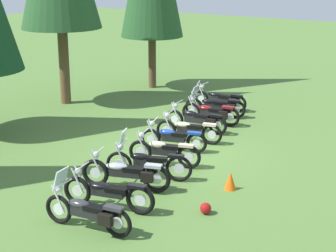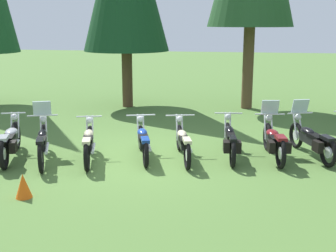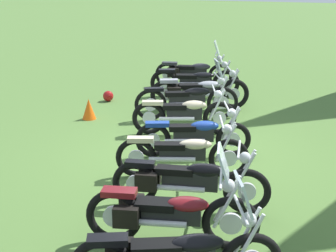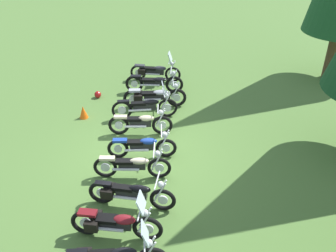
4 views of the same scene
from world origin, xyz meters
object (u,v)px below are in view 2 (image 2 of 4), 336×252
motorcycle_9 (312,139)px  traffic_cone (23,186)px  motorcycle_8 (274,141)px  motorcycle_2 (10,141)px  motorcycle_6 (183,142)px  motorcycle_3 (43,142)px  motorcycle_4 (89,143)px  motorcycle_5 (143,141)px  motorcycle_7 (230,140)px

motorcycle_9 → traffic_cone: size_ratio=4.65×
motorcycle_8 → motorcycle_9: size_ratio=1.00×
motorcycle_2 → motorcycle_6: size_ratio=1.07×
motorcycle_6 → traffic_cone: bearing=122.6°
motorcycle_3 → motorcycle_8: 5.67m
motorcycle_4 → motorcycle_2: bearing=78.7°
motorcycle_9 → traffic_cone: 6.92m
motorcycle_4 → motorcycle_9: (5.39, 1.29, 0.01)m
motorcycle_4 → traffic_cone: bearing=152.8°
motorcycle_4 → motorcycle_5: size_ratio=1.02×
motorcycle_6 → traffic_cone: motorcycle_6 is taller
motorcycle_4 → motorcycle_5: 1.33m
motorcycle_2 → motorcycle_3: size_ratio=1.03×
motorcycle_2 → motorcycle_6: 4.27m
motorcycle_4 → motorcycle_6: size_ratio=0.97×
motorcycle_4 → motorcycle_5: (1.24, 0.50, -0.02)m
motorcycle_3 → motorcycle_5: size_ratio=1.09×
motorcycle_6 → motorcycle_8: bearing=-95.1°
motorcycle_2 → traffic_cone: bearing=-165.1°
motorcycle_5 → motorcycle_9: (4.15, 0.79, 0.03)m
motorcycle_8 → motorcycle_4: bearing=92.9°
motorcycle_8 → motorcycle_3: bearing=92.6°
traffic_cone → motorcycle_8: bearing=34.6°
motorcycle_4 → traffic_cone: motorcycle_4 is taller
motorcycle_2 → motorcycle_7: motorcycle_2 is taller
motorcycle_4 → motorcycle_9: bearing=-93.2°
motorcycle_3 → motorcycle_7: bearing=-98.5°
motorcycle_2 → motorcycle_4: size_ratio=1.10×
motorcycle_4 → motorcycle_9: size_ratio=0.96×
motorcycle_2 → motorcycle_9: size_ratio=1.05×
motorcycle_7 → traffic_cone: bearing=124.1°
motorcycle_5 → motorcycle_6: motorcycle_6 is taller
motorcycle_6 → motorcycle_5: bearing=77.9°
motorcycle_3 → motorcycle_7: size_ratio=0.97×
motorcycle_3 → motorcycle_9: bearing=-99.6°
motorcycle_8 → motorcycle_9: bearing=-79.9°
motorcycle_8 → traffic_cone: motorcycle_8 is taller
motorcycle_2 → motorcycle_8: motorcycle_8 is taller
traffic_cone → motorcycle_9: bearing=32.4°
motorcycle_3 → motorcycle_4: 1.12m
motorcycle_6 → motorcycle_7: motorcycle_7 is taller
motorcycle_3 → traffic_cone: motorcycle_3 is taller
motorcycle_4 → motorcycle_3: bearing=84.0°
motorcycle_7 → motorcycle_8: bearing=-94.6°
motorcycle_7 → traffic_cone: motorcycle_7 is taller
motorcycle_6 → motorcycle_7: bearing=-88.0°
motorcycle_4 → traffic_cone: size_ratio=4.46×
motorcycle_9 → motorcycle_2: bearing=80.8°
motorcycle_9 → motorcycle_8: bearing=88.9°
motorcycle_8 → motorcycle_7: bearing=83.1°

